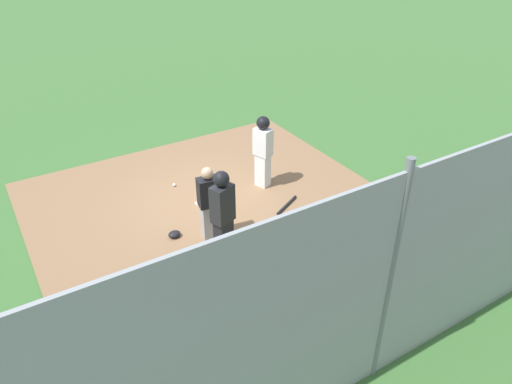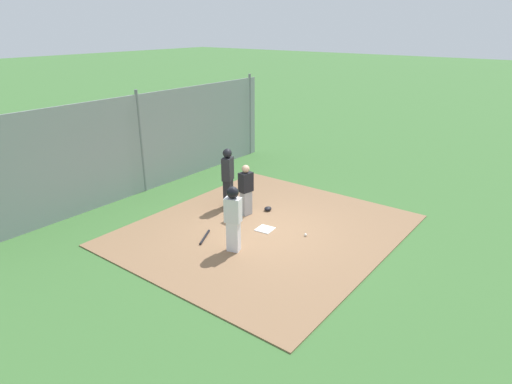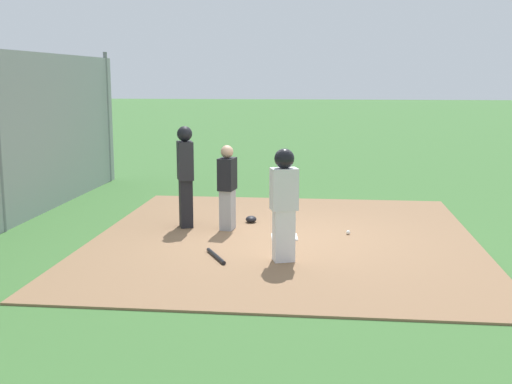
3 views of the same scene
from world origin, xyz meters
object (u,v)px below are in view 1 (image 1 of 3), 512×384
Objects in this scene: home_plate at (209,204)px; baseball_bat at (287,205)px; runner at (263,147)px; baseball at (174,185)px; catcher at (209,203)px; umpire at (223,216)px; catcher_mask at (174,234)px.

home_plate is 1.67m from baseball_bat.
baseball_bat is (-0.04, -1.02, -0.93)m from runner.
baseball is at bearing 102.97° from baseball_bat.
runner is (1.90, 1.13, 0.18)m from catcher.
home_plate is at bearing -16.18° from catcher.
catcher is 2.22m from runner.
baseball is (0.27, 2.91, -0.94)m from umpire.
catcher is 0.81m from umpire.
umpire is 2.30× the size of baseball_bat.
catcher_mask is (-2.47, 0.24, 0.03)m from baseball_bat.
catcher is at bearing -28.00° from umpire.
catcher reaches higher than catcher_mask.
baseball is (0.16, 2.14, -0.74)m from catcher.
baseball is (0.76, 1.78, -0.02)m from catcher_mask.
umpire reaches higher than catcher.
umpire reaches higher than catcher_mask.
home_plate is 1.70m from runner.
baseball_bat is (1.98, 0.89, -0.94)m from umpire.
catcher is 0.82× the size of umpire.
runner is (1.41, 0.08, 0.95)m from home_plate.
home_plate is at bearing -14.79° from runner.
home_plate is 1.13m from baseball.
home_plate is 0.26× the size of runner.
catcher reaches higher than baseball_bat.
home_plate is at bearing 118.53° from baseball_bat.
catcher is 2.01m from baseball_bat.
umpire reaches higher than runner.
runner reaches higher than baseball_bat.
baseball_bat is (1.86, 0.11, -0.74)m from catcher.
catcher_mask is at bearing 3.75° from umpire.
runner is 1.38m from baseball_bat.
baseball_bat is at bearing -5.58° from catcher_mask.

